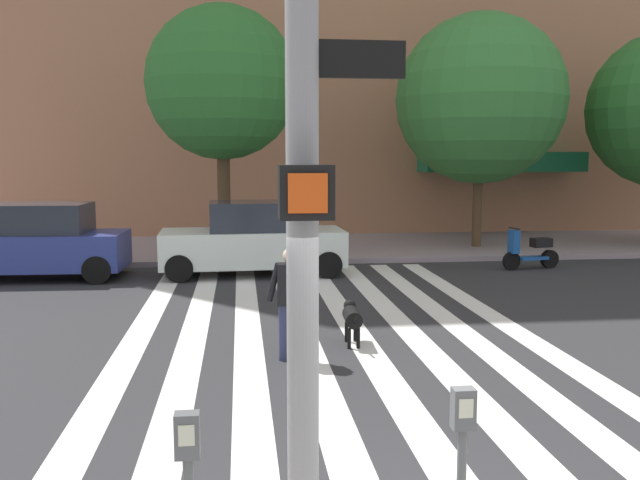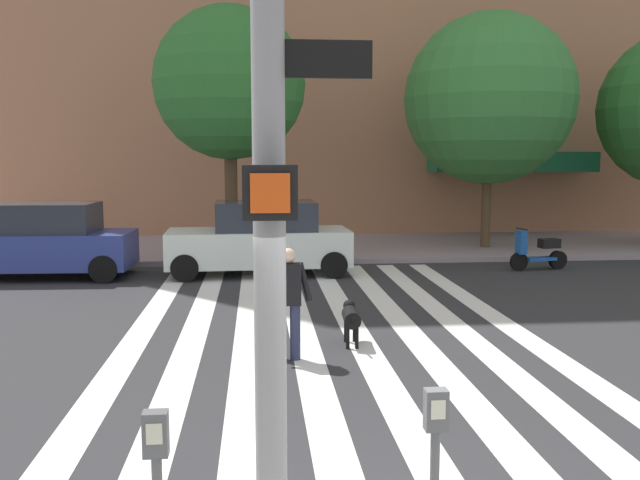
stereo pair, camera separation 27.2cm
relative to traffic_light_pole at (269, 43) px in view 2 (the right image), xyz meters
The scene contains 12 objects.
ground_plane 8.50m from the traffic_light_pole, 81.94° to the left, with size 160.00×160.00×0.00m, color #2B2B2D.
sidewalk_far 17.90m from the traffic_light_pole, 86.46° to the left, with size 80.00×6.00×0.15m, color gray.
crosswalk_stripes 8.50m from the traffic_light_pole, 81.78° to the left, with size 6.75×13.16×0.01m.
traffic_light_pole is the anchor object (origin of this frame).
parking_meter_curbside 2.70m from the traffic_light_pole, 15.83° to the left, with size 0.14×0.11×1.36m.
parked_car_near_curb 14.48m from the traffic_light_pole, 112.16° to the left, with size 4.59×2.00×1.82m.
parked_car_behind_first 13.45m from the traffic_light_pole, 89.98° to the left, with size 4.57×2.06×1.83m.
parked_scooter 15.28m from the traffic_light_pole, 61.23° to the left, with size 1.63×0.59×1.11m.
street_tree_nearest 15.51m from the traffic_light_pole, 92.93° to the left, with size 4.19×4.19×6.88m.
street_tree_middle 18.04m from the traffic_light_pole, 67.22° to the left, with size 5.15×5.15×7.10m.
pedestrian_dog_walker 6.45m from the traffic_light_pole, 86.55° to the left, with size 0.71×0.26×1.64m.
dog_on_leash 7.42m from the traffic_light_pole, 78.28° to the left, with size 0.29×0.96×0.65m.
Camera 2 is at (-1.16, -4.41, 2.93)m, focal length 37.92 mm.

